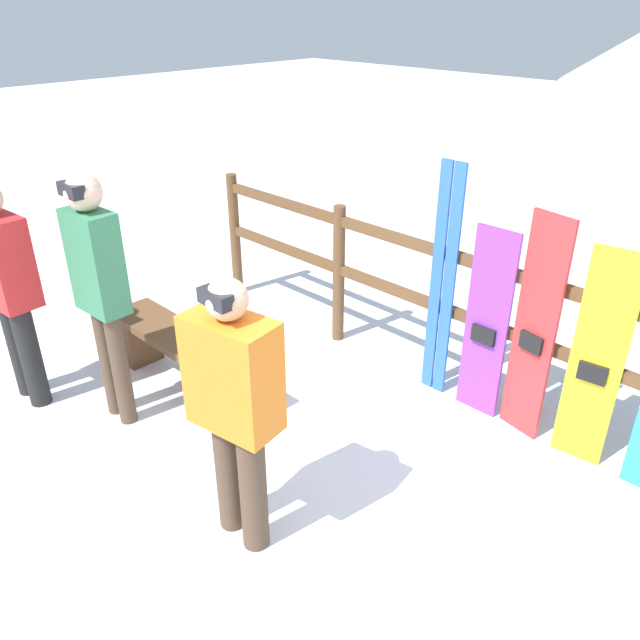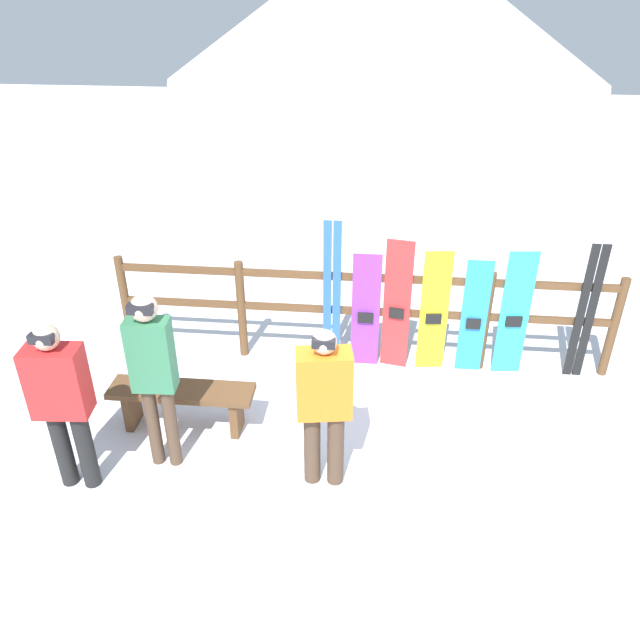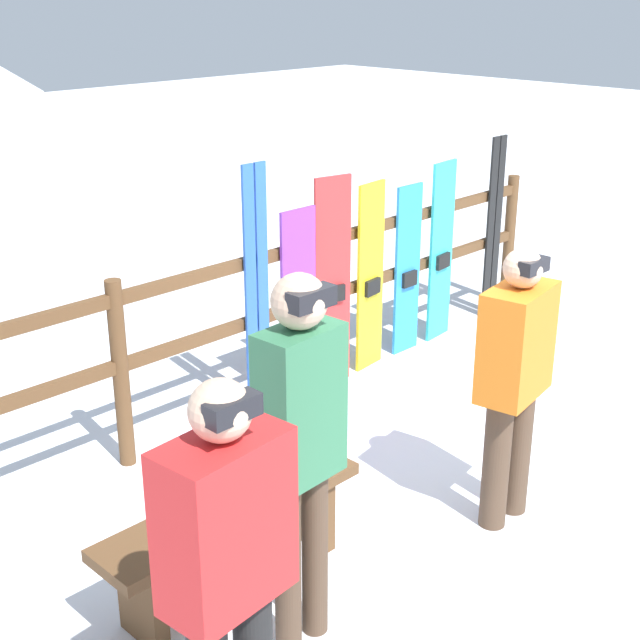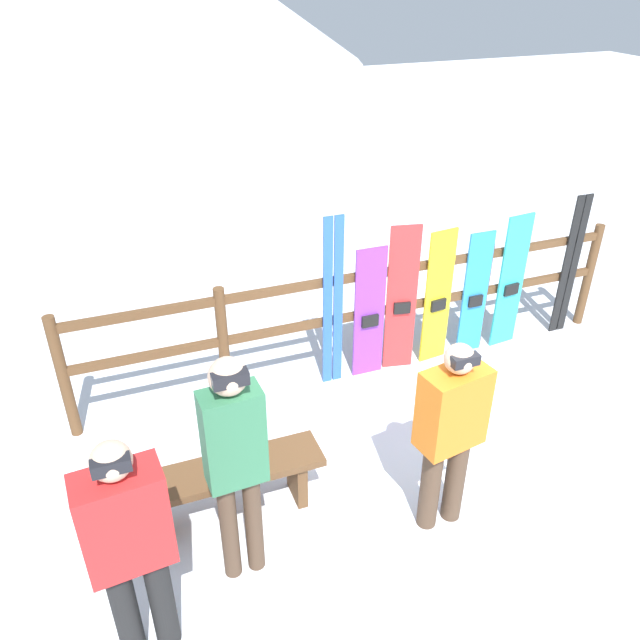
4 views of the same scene
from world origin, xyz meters
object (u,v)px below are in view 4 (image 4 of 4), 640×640
object	(u,v)px
ski_pair_black	(570,266)
person_plaid_green	(235,455)
snowboard_red	(401,300)
snowboard_cyan	(511,283)
snowboard_yellow	(438,298)
person_orange	(450,427)
snowboard_purple	(369,314)
snowboard_blue	(475,294)
bench	(228,480)
ski_pair_blue	(333,304)
person_red	(129,541)

from	to	relation	value
ski_pair_black	person_plaid_green	bearing A→B (deg)	-155.81
snowboard_red	snowboard_cyan	size ratio (longest dim) A/B	1.05
snowboard_red	snowboard_yellow	size ratio (longest dim) A/B	1.07
person_plaid_green	snowboard_yellow	xyz separation A→B (m)	(2.52, 1.85, -0.33)
ski_pair_black	person_orange	bearing A→B (deg)	-143.74
snowboard_purple	snowboard_blue	bearing A→B (deg)	-0.00
snowboard_purple	ski_pair_black	distance (m)	2.37
bench	snowboard_purple	world-z (taller)	snowboard_purple
snowboard_red	ski_pair_black	world-z (taller)	ski_pair_black
bench	person_orange	distance (m)	1.67
ski_pair_blue	snowboard_purple	bearing A→B (deg)	-0.53
snowboard_yellow	ski_pair_black	world-z (taller)	ski_pair_black
ski_pair_black	snowboard_cyan	bearing A→B (deg)	-179.74
person_plaid_green	ski_pair_blue	size ratio (longest dim) A/B	1.00
person_plaid_green	person_red	bearing A→B (deg)	-153.48
snowboard_yellow	ski_pair_black	xyz separation A→B (m)	(1.61, 0.00, 0.08)
person_red	snowboard_cyan	world-z (taller)	person_red
ski_pair_blue	snowboard_red	size ratio (longest dim) A/B	1.12
snowboard_cyan	ski_pair_black	world-z (taller)	ski_pair_black
person_red	person_plaid_green	bearing A→B (deg)	26.52
ski_pair_black	snowboard_blue	bearing A→B (deg)	-179.83
ski_pair_black	snowboard_red	bearing A→B (deg)	-179.90
bench	ski_pair_black	bearing A→B (deg)	18.14
bench	snowboard_purple	distance (m)	2.22
person_red	ski_pair_black	size ratio (longest dim) A/B	1.02
person_plaid_green	snowboard_purple	world-z (taller)	person_plaid_green
ski_pair_blue	person_orange	bearing A→B (deg)	-87.14
bench	ski_pair_black	size ratio (longest dim) A/B	0.89
person_red	person_orange	xyz separation A→B (m)	(2.17, 0.25, -0.04)
snowboard_blue	snowboard_cyan	size ratio (longest dim) A/B	0.92
snowboard_yellow	snowboard_cyan	xyz separation A→B (m)	(0.87, 0.00, 0.02)
snowboard_red	ski_pair_black	distance (m)	2.03
ski_pair_black	snowboard_purple	bearing A→B (deg)	-179.91
ski_pair_black	bench	bearing A→B (deg)	-161.86
person_red	person_orange	bearing A→B (deg)	6.66
bench	person_red	xyz separation A→B (m)	(-0.71, -0.85, 0.59)
snowboard_red	snowboard_cyan	world-z (taller)	snowboard_red
snowboard_purple	ski_pair_black	size ratio (longest dim) A/B	0.87
snowboard_cyan	person_red	bearing A→B (deg)	-151.68
person_plaid_green	snowboard_red	size ratio (longest dim) A/B	1.13
bench	snowboard_blue	xyz separation A→B (m)	(2.93, 1.34, 0.33)
ski_pair_blue	snowboard_blue	xyz separation A→B (m)	(1.57, -0.00, -0.20)
person_orange	snowboard_purple	distance (m)	1.97
person_plaid_green	person_orange	bearing A→B (deg)	-3.40
bench	snowboard_cyan	distance (m)	3.64
snowboard_yellow	ski_pair_black	size ratio (longest dim) A/B	0.91
person_red	snowboard_purple	size ratio (longest dim) A/B	1.18
ski_pair_black	ski_pair_blue	bearing A→B (deg)	180.00
ski_pair_blue	snowboard_purple	xyz separation A→B (m)	(0.38, -0.00, -0.19)
person_orange	snowboard_cyan	bearing A→B (deg)	45.53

